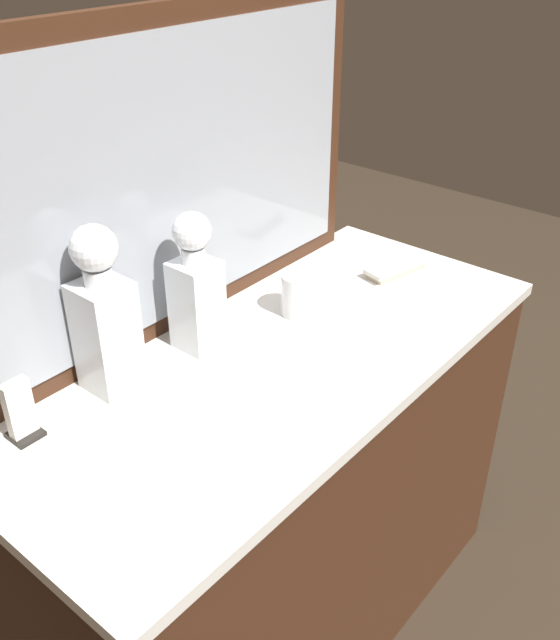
{
  "coord_description": "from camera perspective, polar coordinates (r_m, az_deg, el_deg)",
  "views": [
    {
      "loc": [
        -0.88,
        -0.73,
        1.58
      ],
      "look_at": [
        0.0,
        0.0,
        0.89
      ],
      "focal_mm": 39.72,
      "sensor_mm": 36.0,
      "label": 1
    }
  ],
  "objects": [
    {
      "name": "ground_plane",
      "position": [
        1.95,
        0.0,
        -22.9
      ],
      "size": [
        6.0,
        6.0,
        0.0
      ],
      "primitive_type": "plane",
      "color": "#2D2319"
    },
    {
      "name": "dresser",
      "position": [
        1.64,
        0.0,
        -14.59
      ],
      "size": [
        1.19,
        0.52,
        0.81
      ],
      "color": "#381E11",
      "rests_on": "ground_plane"
    },
    {
      "name": "dresser_mirror",
      "position": [
        1.39,
        -7.83,
        11.46
      ],
      "size": [
        0.99,
        0.03,
        0.62
      ],
      "color": "#381E11",
      "rests_on": "dresser"
    },
    {
      "name": "crystal_decanter_far_right",
      "position": [
        1.36,
        -6.77,
        2.03
      ],
      "size": [
        0.08,
        0.08,
        0.28
      ],
      "color": "white",
      "rests_on": "dresser"
    },
    {
      "name": "crystal_decanter_center",
      "position": [
        1.27,
        -13.9,
        -0.41
      ],
      "size": [
        0.09,
        0.09,
        0.32
      ],
      "color": "white",
      "rests_on": "dresser"
    },
    {
      "name": "crystal_tumbler_far_right",
      "position": [
        1.5,
        1.6,
        1.97
      ],
      "size": [
        0.08,
        0.08,
        0.09
      ],
      "color": "white",
      "rests_on": "dresser"
    },
    {
      "name": "silver_brush_left",
      "position": [
        1.69,
        9.34,
        4.14
      ],
      "size": [
        0.17,
        0.09,
        0.02
      ],
      "color": "#B7A88C",
      "rests_on": "dresser"
    },
    {
      "name": "napkin_holder",
      "position": [
        1.23,
        -20.18,
        -7.14
      ],
      "size": [
        0.05,
        0.05,
        0.11
      ],
      "color": "black",
      "rests_on": "dresser"
    }
  ]
}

